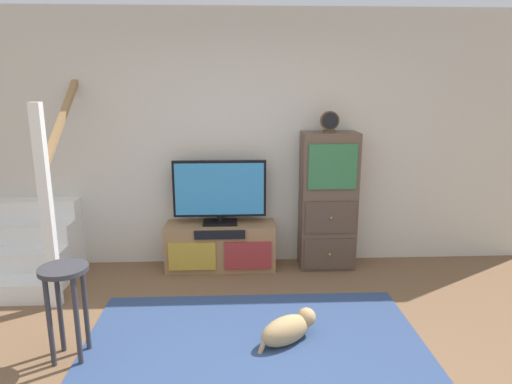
% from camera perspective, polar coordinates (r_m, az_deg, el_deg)
% --- Properties ---
extents(back_wall, '(6.40, 0.12, 2.70)m').
position_cam_1_polar(back_wall, '(4.92, -1.09, 6.51)').
color(back_wall, beige).
rests_on(back_wall, ground_plane).
extents(area_rug, '(2.60, 1.80, 0.01)m').
position_cam_1_polar(area_rug, '(3.59, -0.13, -19.23)').
color(area_rug, navy).
rests_on(area_rug, ground_plane).
extents(media_console, '(1.16, 0.38, 0.49)m').
position_cam_1_polar(media_console, '(4.92, -4.46, -6.79)').
color(media_console, '#997047').
rests_on(media_console, ground_plane).
extents(television, '(0.97, 0.22, 0.68)m').
position_cam_1_polar(television, '(4.77, -4.59, 0.17)').
color(television, black).
rests_on(television, media_console).
extents(side_cabinet, '(0.58, 0.38, 1.46)m').
position_cam_1_polar(side_cabinet, '(4.88, 9.01, -1.16)').
color(side_cabinet, brown).
rests_on(side_cabinet, ground_plane).
extents(desk_clock, '(0.19, 0.08, 0.22)m').
position_cam_1_polar(desk_clock, '(4.72, 9.23, 8.69)').
color(desk_clock, '#4C3823').
rests_on(desk_clock, side_cabinet).
extents(staircase, '(1.00, 1.36, 2.20)m').
position_cam_1_polar(staircase, '(5.32, -25.89, -5.17)').
color(staircase, white).
rests_on(staircase, ground_plane).
extents(bar_stool_near, '(0.34, 0.34, 0.71)m').
position_cam_1_polar(bar_stool_near, '(3.53, -22.77, -11.37)').
color(bar_stool_near, '#333338').
rests_on(bar_stool_near, ground_plane).
extents(dog, '(0.49, 0.41, 0.23)m').
position_cam_1_polar(dog, '(3.64, 4.10, -16.72)').
color(dog, tan).
rests_on(dog, ground_plane).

